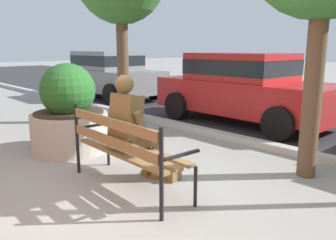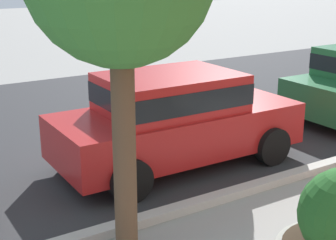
{
  "view_description": "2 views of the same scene",
  "coord_description": "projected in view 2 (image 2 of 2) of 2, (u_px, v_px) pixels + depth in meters",
  "views": [
    {
      "loc": [
        2.99,
        -2.1,
        1.67
      ],
      "look_at": [
        -0.18,
        0.88,
        0.75
      ],
      "focal_mm": 36.56,
      "sensor_mm": 36.0,
      "label": 1
    },
    {
      "loc": [
        -5.67,
        -2.1,
        3.16
      ],
      "look_at": [
        -1.57,
        4.4,
        0.8
      ],
      "focal_mm": 52.97,
      "sensor_mm": 36.0,
      "label": 2
    }
  ],
  "objects": [
    {
      "name": "curb_stone",
      "position": [
        302.0,
        173.0,
        7.85
      ],
      "size": [
        60.0,
        0.2,
        0.12
      ],
      "primitive_type": "cube",
      "color": "#B2AFA8",
      "rests_on": "ground"
    },
    {
      "name": "street_surface",
      "position": [
        154.0,
        109.0,
        11.58
      ],
      "size": [
        60.0,
        9.0,
        0.01
      ],
      "primitive_type": "cube",
      "color": "#2D2D30",
      "rests_on": "ground"
    },
    {
      "name": "parked_car_red",
      "position": [
        175.0,
        116.0,
        8.1
      ],
      "size": [
        4.11,
        1.95,
        1.56
      ],
      "color": "#B21E1E",
      "rests_on": "ground"
    }
  ]
}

